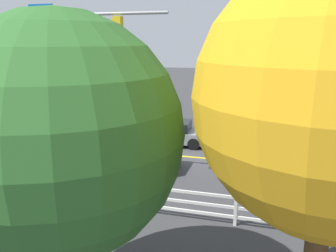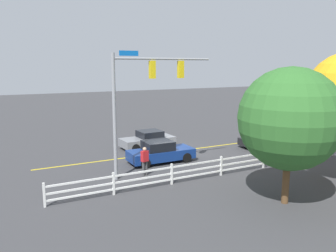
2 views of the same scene
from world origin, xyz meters
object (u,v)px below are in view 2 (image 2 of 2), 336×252
at_px(pedestrian, 145,160).
at_px(car_1, 267,139).
at_px(car_3, 148,140).
at_px(car_2, 160,152).
at_px(tree_0, 290,119).
at_px(car_0, 285,125).

bearing_deg(pedestrian, car_1, 86.91).
relative_size(car_3, pedestrian, 2.51).
relative_size(car_1, car_2, 1.08).
xyz_separation_m(car_1, car_2, (9.40, -0.01, 0.04)).
bearing_deg(tree_0, car_2, -76.04).
bearing_deg(car_3, tree_0, 92.56).
bearing_deg(car_1, car_0, 36.03).
relative_size(car_0, car_2, 0.92).
height_order(car_1, tree_0, tree_0).
height_order(pedestrian, tree_0, tree_0).
bearing_deg(car_2, pedestrian, -133.69).
relative_size(car_2, car_3, 1.03).
distance_m(car_2, pedestrian, 2.89).
bearing_deg(car_2, car_1, 0.51).
bearing_deg(car_3, car_1, 151.44).
height_order(car_2, tree_0, tree_0).
bearing_deg(car_0, tree_0, 41.18).
bearing_deg(car_1, car_2, -176.72).
height_order(car_0, car_1, car_0).
bearing_deg(tree_0, pedestrian, -57.95).
distance_m(car_0, pedestrian, 18.24).
distance_m(car_0, tree_0, 18.41).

